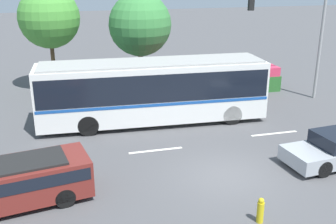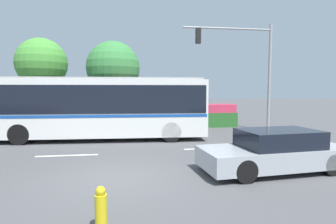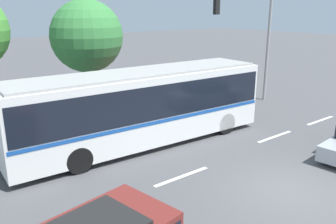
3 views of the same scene
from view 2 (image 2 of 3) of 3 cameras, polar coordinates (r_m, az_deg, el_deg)
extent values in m
plane|color=#4C4C4F|center=(8.33, -10.77, -13.50)|extent=(140.00, 140.00, 0.00)
cube|color=silver|center=(14.48, -15.40, 0.95)|extent=(11.64, 3.08, 2.88)
cube|color=black|center=(14.46, -15.44, 2.77)|extent=(11.41, 3.11, 1.38)
cube|color=#194C9E|center=(14.51, -15.37, -0.42)|extent=(11.52, 3.11, 0.14)
cube|color=black|center=(14.61, 7.53, 2.46)|extent=(0.16, 2.15, 1.62)
cube|color=#9D9D99|center=(14.47, -15.53, 6.85)|extent=(11.17, 2.86, 0.10)
cylinder|color=black|center=(15.55, -0.17, -3.06)|extent=(1.01, 0.35, 1.00)
cylinder|color=black|center=(13.36, 0.70, -4.33)|extent=(1.01, 0.35, 1.00)
cylinder|color=black|center=(16.56, -26.11, -3.06)|extent=(1.01, 0.35, 1.00)
cylinder|color=black|center=(14.52, -29.22, -4.20)|extent=(1.01, 0.35, 1.00)
cube|color=#9EA3A8|center=(9.29, 21.90, -8.77)|extent=(4.94, 2.25, 0.60)
cube|color=black|center=(9.25, 22.61, -5.23)|extent=(2.54, 1.81, 0.55)
cylinder|color=black|center=(7.90, 16.27, -12.07)|extent=(0.69, 0.28, 0.68)
cylinder|color=black|center=(9.26, 11.32, -9.49)|extent=(0.69, 0.28, 0.68)
cylinder|color=black|center=(9.65, 31.74, -9.52)|extent=(0.69, 0.28, 0.68)
cylinder|color=black|center=(10.79, 25.70, -7.83)|extent=(0.69, 0.28, 0.68)
cylinder|color=gray|center=(18.24, 20.89, 6.81)|extent=(0.18, 0.18, 6.74)
cylinder|color=gray|center=(17.46, 12.72, 17.04)|extent=(5.62, 0.12, 0.12)
cube|color=black|center=(16.80, 6.49, 15.88)|extent=(0.30, 0.22, 0.90)
cylinder|color=red|center=(16.98, 6.39, 16.80)|extent=(0.18, 0.02, 0.18)
cylinder|color=yellow|center=(16.92, 6.38, 15.80)|extent=(0.18, 0.02, 0.18)
cylinder|color=green|center=(16.86, 6.37, 14.80)|extent=(0.18, 0.02, 0.18)
cube|color=#286028|center=(18.80, 1.45, -1.70)|extent=(8.76, 1.42, 1.02)
cube|color=#CC3351|center=(18.73, 1.46, 0.72)|extent=(8.58, 1.35, 0.57)
cylinder|color=brown|center=(23.11, -25.17, 1.88)|extent=(0.26, 0.26, 3.29)
sphere|color=#479338|center=(23.19, -25.43, 9.40)|extent=(3.87, 3.87, 3.87)
cylinder|color=brown|center=(20.64, -11.53, 1.30)|extent=(0.32, 0.32, 2.83)
sphere|color=#387F3D|center=(20.68, -11.66, 9.21)|extent=(3.99, 3.99, 3.99)
cylinder|color=gold|center=(5.32, -14.15, -20.32)|extent=(0.22, 0.22, 0.70)
sphere|color=gold|center=(5.16, -14.25, -16.09)|extent=(0.18, 0.18, 0.18)
cube|color=silver|center=(11.42, -20.83, -8.71)|extent=(2.40, 0.16, 0.01)
cube|color=silver|center=(13.79, 25.18, -6.58)|extent=(2.40, 0.16, 0.01)
cube|color=silver|center=(12.09, 9.08, -7.72)|extent=(2.40, 0.16, 0.01)
camera|label=1|loc=(9.26, -139.00, 28.51)|focal=43.09mm
camera|label=3|loc=(10.60, -87.09, 17.71)|focal=37.72mm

